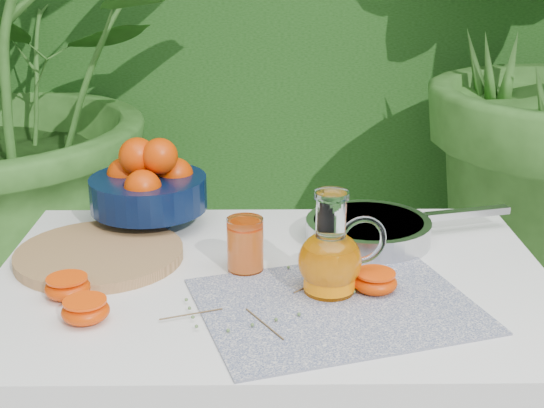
{
  "coord_description": "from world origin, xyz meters",
  "views": [
    {
      "loc": [
        0.04,
        -1.16,
        1.33
      ],
      "look_at": [
        0.05,
        0.09,
        0.88
      ],
      "focal_mm": 50.0,
      "sensor_mm": 36.0,
      "label": 1
    }
  ],
  "objects_px": {
    "saute_pan": "(370,229)",
    "white_table": "(272,316)",
    "cutting_board": "(100,255)",
    "juice_pitcher": "(331,258)",
    "fruit_bowl": "(149,185)"
  },
  "relations": [
    {
      "from": "white_table",
      "to": "saute_pan",
      "type": "distance_m",
      "value": 0.28
    },
    {
      "from": "fruit_bowl",
      "to": "juice_pitcher",
      "type": "xyz_separation_m",
      "value": [
        0.35,
        -0.33,
        -0.02
      ]
    },
    {
      "from": "cutting_board",
      "to": "fruit_bowl",
      "type": "xyz_separation_m",
      "value": [
        0.07,
        0.18,
        0.08
      ]
    },
    {
      "from": "saute_pan",
      "to": "white_table",
      "type": "bearing_deg",
      "value": -140.39
    },
    {
      "from": "white_table",
      "to": "cutting_board",
      "type": "distance_m",
      "value": 0.35
    },
    {
      "from": "white_table",
      "to": "fruit_bowl",
      "type": "distance_m",
      "value": 0.4
    },
    {
      "from": "saute_pan",
      "to": "cutting_board",
      "type": "bearing_deg",
      "value": -170.64
    },
    {
      "from": "cutting_board",
      "to": "saute_pan",
      "type": "height_order",
      "value": "saute_pan"
    },
    {
      "from": "cutting_board",
      "to": "juice_pitcher",
      "type": "distance_m",
      "value": 0.45
    },
    {
      "from": "cutting_board",
      "to": "fruit_bowl",
      "type": "relative_size",
      "value": 1.27
    },
    {
      "from": "white_table",
      "to": "cutting_board",
      "type": "xyz_separation_m",
      "value": [
        -0.32,
        0.08,
        0.09
      ]
    },
    {
      "from": "white_table",
      "to": "juice_pitcher",
      "type": "relative_size",
      "value": 5.59
    },
    {
      "from": "white_table",
      "to": "saute_pan",
      "type": "height_order",
      "value": "saute_pan"
    },
    {
      "from": "juice_pitcher",
      "to": "cutting_board",
      "type": "bearing_deg",
      "value": 160.93
    },
    {
      "from": "juice_pitcher",
      "to": "fruit_bowl",
      "type": "bearing_deg",
      "value": 137.09
    }
  ]
}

